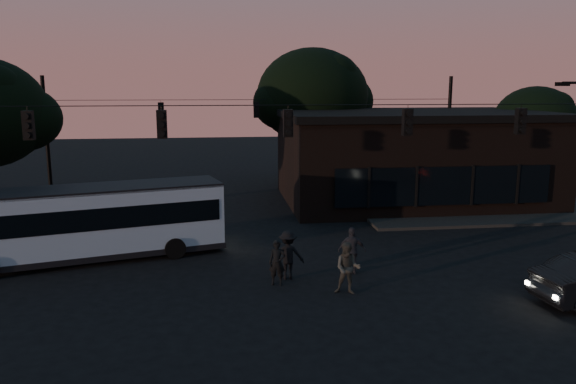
{
  "coord_description": "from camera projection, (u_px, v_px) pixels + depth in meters",
  "views": [
    {
      "loc": [
        -2.61,
        -16.32,
        6.91
      ],
      "look_at": [
        0.0,
        4.0,
        3.0
      ],
      "focal_mm": 35.0,
      "sensor_mm": 36.0,
      "label": 1
    }
  ],
  "objects": [
    {
      "name": "ground",
      "position": [
        304.0,
        310.0,
        17.52
      ],
      "size": [
        120.0,
        120.0,
        0.0
      ],
      "primitive_type": "plane",
      "color": "black",
      "rests_on": "ground"
    },
    {
      "name": "sidewalk_far_right",
      "position": [
        470.0,
        205.0,
        32.65
      ],
      "size": [
        14.0,
        10.0,
        0.15
      ],
      "primitive_type": "cube",
      "color": "black",
      "rests_on": "ground"
    },
    {
      "name": "building",
      "position": [
        411.0,
        156.0,
        33.71
      ],
      "size": [
        15.4,
        10.41,
        5.4
      ],
      "color": "black",
      "rests_on": "ground"
    },
    {
      "name": "tree_behind",
      "position": [
        312.0,
        96.0,
        38.3
      ],
      "size": [
        7.6,
        7.6,
        9.43
      ],
      "color": "black",
      "rests_on": "ground"
    },
    {
      "name": "tree_right",
      "position": [
        535.0,
        121.0,
        36.45
      ],
      "size": [
        5.2,
        5.2,
        6.86
      ],
      "color": "black",
      "rests_on": "ground"
    },
    {
      "name": "signal_rig_near",
      "position": [
        288.0,
        153.0,
        20.59
      ],
      "size": [
        26.24,
        0.3,
        7.5
      ],
      "color": "black",
      "rests_on": "ground"
    },
    {
      "name": "signal_rig_far",
      "position": [
        256.0,
        128.0,
        36.22
      ],
      "size": [
        26.24,
        0.3,
        7.5
      ],
      "color": "black",
      "rests_on": "ground"
    },
    {
      "name": "bus",
      "position": [
        90.0,
        219.0,
        22.31
      ],
      "size": [
        10.77,
        5.08,
        2.96
      ],
      "rotation": [
        0.0,
        0.0,
        0.26
      ],
      "color": "#9AAEC5",
      "rests_on": "ground"
    },
    {
      "name": "pedestrian_a",
      "position": [
        277.0,
        263.0,
        19.62
      ],
      "size": [
        0.66,
        0.52,
        1.6
      ],
      "primitive_type": "imported",
      "rotation": [
        0.0,
        0.0,
        -0.26
      ],
      "color": "black",
      "rests_on": "ground"
    },
    {
      "name": "pedestrian_b",
      "position": [
        348.0,
        268.0,
        18.74
      ],
      "size": [
        1.02,
        0.89,
        1.78
      ],
      "primitive_type": "imported",
      "rotation": [
        0.0,
        0.0,
        -0.3
      ],
      "color": "#33342F",
      "rests_on": "ground"
    },
    {
      "name": "pedestrian_c",
      "position": [
        352.0,
        250.0,
        20.79
      ],
      "size": [
        1.09,
        0.6,
        1.76
      ],
      "primitive_type": "imported",
      "rotation": [
        0.0,
        0.0,
        2.97
      ],
      "color": "#222329",
      "rests_on": "ground"
    },
    {
      "name": "pedestrian_d",
      "position": [
        288.0,
        255.0,
        20.21
      ],
      "size": [
        1.2,
        0.75,
        1.79
      ],
      "primitive_type": "imported",
      "rotation": [
        0.0,
        0.0,
        3.06
      ],
      "color": "black",
      "rests_on": "ground"
    }
  ]
}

